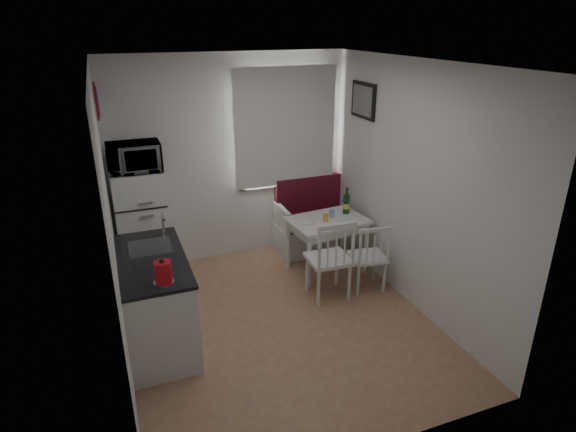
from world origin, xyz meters
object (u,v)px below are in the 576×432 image
at_px(kettle, 163,272).
at_px(wine_bottle, 346,201).
at_px(bench, 325,224).
at_px(dining_table, 327,225).
at_px(chair_right, 372,251).
at_px(microwave, 134,157).
at_px(kitchen_counter, 156,299).
at_px(chair_left, 333,252).
at_px(fridge, 142,227).

bearing_deg(kettle, wine_bottle, 29.42).
relative_size(bench, kettle, 6.04).
bearing_deg(wine_bottle, dining_table, -161.72).
relative_size(chair_right, microwave, 0.79).
xyz_separation_m(bench, kettle, (-2.38, -1.89, 0.69)).
height_order(kitchen_counter, wine_bottle, kitchen_counter).
bearing_deg(bench, kitchen_counter, -150.79).
xyz_separation_m(bench, chair_left, (-0.53, -1.31, 0.27)).
xyz_separation_m(bench, chair_right, (-0.03, -1.29, 0.19)).
distance_m(chair_right, wine_bottle, 0.83).
height_order(chair_left, microwave, microwave).
height_order(bench, dining_table, bench).
xyz_separation_m(chair_left, fridge, (-1.88, 1.20, 0.10)).
xyz_separation_m(chair_left, kettle, (-1.85, -0.58, 0.42)).
distance_m(bench, fridge, 2.44).
bearing_deg(fridge, microwave, -90.00).
height_order(kitchen_counter, chair_right, kitchen_counter).
xyz_separation_m(dining_table, chair_left, (-0.25, -0.67, -0.01)).
xyz_separation_m(kitchen_counter, dining_table, (2.15, 0.72, 0.16)).
bearing_deg(kitchen_counter, kettle, -84.72).
height_order(kitchen_counter, chair_left, kitchen_counter).
relative_size(chair_left, fridge, 0.37).
distance_m(kitchen_counter, kettle, 0.78).
bearing_deg(kitchen_counter, dining_table, 18.49).
xyz_separation_m(chair_right, microwave, (-2.38, 1.13, 1.04)).
bearing_deg(kitchen_counter, microwave, 89.06).
relative_size(fridge, microwave, 2.46).
bearing_deg(dining_table, kitchen_counter, -167.84).
distance_m(fridge, wine_bottle, 2.47).
distance_m(bench, microwave, 2.70).
bearing_deg(chair_right, bench, 96.79).
height_order(microwave, kettle, microwave).
distance_m(kitchen_counter, chair_right, 2.40).
bearing_deg(chair_right, fridge, 161.66).
relative_size(kettle, wine_bottle, 0.68).
bearing_deg(chair_right, kitchen_counter, -170.42).
distance_m(kitchen_counter, wine_bottle, 2.61).
bearing_deg(wine_bottle, fridge, 170.05).
distance_m(microwave, wine_bottle, 2.56).
bearing_deg(dining_table, bench, 60.02).
height_order(chair_right, microwave, microwave).
relative_size(kitchen_counter, bench, 0.96).
relative_size(bench, chair_left, 2.66).
bearing_deg(fridge, bench, 2.66).
relative_size(dining_table, chair_right, 2.20).
distance_m(bench, chair_left, 1.44).
relative_size(fridge, wine_bottle, 4.15).
distance_m(kettle, wine_bottle, 2.76).
bearing_deg(wine_bottle, kitchen_counter, -161.53).
distance_m(kitchen_counter, fridge, 1.27).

